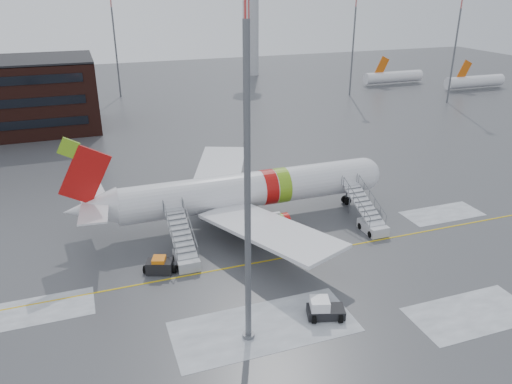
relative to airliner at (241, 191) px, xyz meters
name	(u,v)px	position (x,y,z in m)	size (l,w,h in m)	color
ground	(286,252)	(1.86, -8.11, -3.42)	(260.00, 260.00, 0.00)	#494C4F
airliner	(241,191)	(0.00, 0.00, 0.00)	(35.03, 32.97, 11.18)	white
airstair_fwd	(369,220)	(12.04, -6.54, -2.35)	(2.05, 7.70, 3.48)	silver
airstair_aft	(184,251)	(-7.76, -6.54, -2.35)	(2.05, 7.70, 3.48)	#A6A9AE
pushback_tug	(324,309)	(0.64, -18.51, -2.69)	(3.21, 2.76, 1.64)	black
baggage_tractor	(159,266)	(-10.31, -7.75, -2.77)	(3.10, 2.03, 1.53)	black
light_mast_near	(247,151)	(-5.64, -18.80, 11.03)	(1.20, 1.20, 28.11)	#595B60
control_tower	(253,4)	(31.86, 86.89, 15.33)	(6.40, 6.40, 30.00)	#B2B5BA
light_mast_far_ne	(354,32)	(43.86, 53.89, 10.42)	(1.20, 1.20, 24.25)	#595B60
light_mast_far_n	(114,33)	(-6.14, 69.89, 10.42)	(1.20, 1.20, 24.25)	#595B60
light_mast_far_e	(457,36)	(59.86, 39.89, 10.42)	(1.20, 1.20, 24.25)	#595B60
distant_aircraft	(419,88)	(64.36, 55.89, -3.42)	(35.00, 18.00, 8.00)	#D8590C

